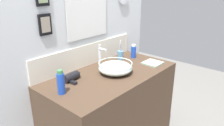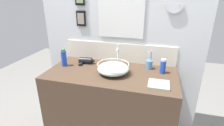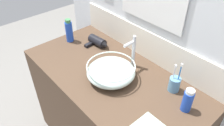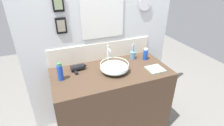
# 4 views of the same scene
# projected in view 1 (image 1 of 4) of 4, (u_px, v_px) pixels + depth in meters

# --- Properties ---
(vanity_counter) EXTENTS (1.31, 0.65, 0.86)m
(vanity_counter) POSITION_uv_depth(u_px,v_px,m) (111.00, 113.00, 2.18)
(vanity_counter) COLOR #4C3828
(vanity_counter) RESTS_ON ground
(back_panel) EXTENTS (1.85, 0.09, 2.33)m
(back_panel) POSITION_uv_depth(u_px,v_px,m) (84.00, 35.00, 2.14)
(back_panel) COLOR silver
(back_panel) RESTS_ON ground
(glass_bowl_sink) EXTENTS (0.31, 0.31, 0.11)m
(glass_bowl_sink) POSITION_uv_depth(u_px,v_px,m) (115.00, 68.00, 2.01)
(glass_bowl_sink) COLOR silver
(glass_bowl_sink) RESTS_ON vanity_counter
(faucet) EXTENTS (0.02, 0.10, 0.24)m
(faucet) POSITION_uv_depth(u_px,v_px,m) (100.00, 55.00, 2.10)
(faucet) COLOR silver
(faucet) RESTS_ON vanity_counter
(hair_drier) EXTENTS (0.19, 0.14, 0.07)m
(hair_drier) POSITION_uv_depth(u_px,v_px,m) (72.00, 76.00, 1.88)
(hair_drier) COLOR black
(hair_drier) RESTS_ON vanity_counter
(toothbrush_cup) EXTENTS (0.07, 0.07, 0.21)m
(toothbrush_cup) POSITION_uv_depth(u_px,v_px,m) (120.00, 55.00, 2.38)
(toothbrush_cup) COLOR #598CB2
(toothbrush_cup) RESTS_ON vanity_counter
(spray_bottle) EXTENTS (0.06, 0.06, 0.19)m
(spray_bottle) POSITION_uv_depth(u_px,v_px,m) (61.00, 83.00, 1.63)
(spray_bottle) COLOR blue
(spray_bottle) RESTS_ON vanity_counter
(soap_dispenser) EXTENTS (0.06, 0.06, 0.15)m
(soap_dispenser) POSITION_uv_depth(u_px,v_px,m) (133.00, 51.00, 2.42)
(soap_dispenser) COLOR blue
(soap_dispenser) RESTS_ON vanity_counter
(hand_towel) EXTENTS (0.18, 0.18, 0.02)m
(hand_towel) POSITION_uv_depth(u_px,v_px,m) (153.00, 63.00, 2.26)
(hand_towel) COLOR #99B29E
(hand_towel) RESTS_ON vanity_counter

